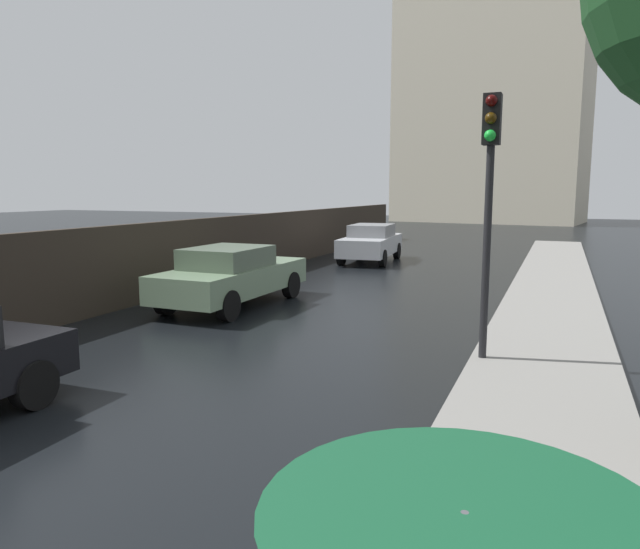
# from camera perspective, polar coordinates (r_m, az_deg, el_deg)

# --- Properties ---
(car_green_near_kerb) EXTENTS (1.91, 4.59, 1.44)m
(car_green_near_kerb) POSITION_cam_1_polar(r_m,az_deg,el_deg) (14.07, -8.68, -0.07)
(car_green_near_kerb) COLOR slate
(car_green_near_kerb) RESTS_ON ground
(car_silver_behind_camera) EXTENTS (2.05, 4.40, 1.45)m
(car_silver_behind_camera) POSITION_cam_1_polar(r_m,az_deg,el_deg) (22.73, 5.02, 3.16)
(car_silver_behind_camera) COLOR #B2B5BA
(car_silver_behind_camera) RESTS_ON ground
(traffic_light) EXTENTS (0.26, 0.39, 4.06)m
(traffic_light) POSITION_cam_1_polar(r_m,az_deg,el_deg) (9.29, 16.33, 9.17)
(traffic_light) COLOR black
(traffic_light) RESTS_ON sidewalk_strip
(distant_tower) EXTENTS (16.50, 10.48, 33.27)m
(distant_tower) POSITION_cam_1_polar(r_m,az_deg,el_deg) (55.34, 16.77, 20.60)
(distant_tower) COLOR beige
(distant_tower) RESTS_ON ground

